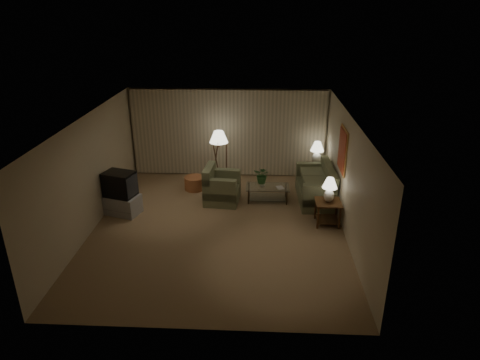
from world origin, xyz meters
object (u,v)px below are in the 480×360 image
at_px(crt_tv, 120,184).
at_px(ottoman, 194,183).
at_px(armchair, 222,188).
at_px(table_lamp_far, 317,151).
at_px(vase, 262,184).
at_px(floor_lamp, 219,157).
at_px(side_table_near, 328,208).
at_px(side_table_far, 316,170).
at_px(table_lamp_near, 330,188).
at_px(coffee_table, 268,191).
at_px(tv_cabinet, 122,204).
at_px(sofa, 315,187).

relative_size(crt_tv, ottoman, 1.49).
relative_size(armchair, table_lamp_far, 1.60).
relative_size(table_lamp_far, vase, 4.28).
bearing_deg(floor_lamp, side_table_near, -38.91).
bearing_deg(side_table_far, table_lamp_near, -90.00).
height_order(table_lamp_near, vase, table_lamp_near).
xyz_separation_m(side_table_far, ottoman, (-3.56, -0.67, -0.21)).
xyz_separation_m(side_table_far, crt_tv, (-5.20, -2.27, 0.41)).
height_order(coffee_table, tv_cabinet, tv_cabinet).
relative_size(side_table_far, crt_tv, 0.70).
relative_size(table_lamp_far, floor_lamp, 0.42).
relative_size(crt_tv, vase, 5.35).
xyz_separation_m(coffee_table, vase, (-0.15, -0.00, 0.22)).
relative_size(armchair, ottoman, 1.91).
distance_m(sofa, tv_cabinet, 5.16).
xyz_separation_m(armchair, table_lamp_near, (2.68, -1.13, 0.57)).
height_order(side_table_far, vase, side_table_far).
distance_m(armchair, crt_tv, 2.68).
bearing_deg(side_table_near, tv_cabinet, 176.55).
xyz_separation_m(armchair, side_table_far, (2.68, 1.45, 0.01)).
bearing_deg(side_table_near, floor_lamp, 141.09).
relative_size(coffee_table, vase, 7.27).
distance_m(sofa, floor_lamp, 2.92).
bearing_deg(floor_lamp, coffee_table, -36.85).
height_order(side_table_near, side_table_far, same).
distance_m(side_table_near, table_lamp_near, 0.55).
distance_m(sofa, vase, 1.45).
height_order(ottoman, vase, vase).
xyz_separation_m(table_lamp_far, ottoman, (-3.56, -0.67, -0.81)).
bearing_deg(crt_tv, vase, 31.49).
relative_size(sofa, floor_lamp, 1.11).
height_order(floor_lamp, ottoman, floor_lamp).
distance_m(side_table_near, vase, 2.03).
height_order(sofa, table_lamp_far, table_lamp_far).
height_order(sofa, tv_cabinet, sofa).
height_order(side_table_near, coffee_table, side_table_near).
distance_m(armchair, table_lamp_far, 3.11).
relative_size(armchair, table_lamp_near, 1.77).
bearing_deg(table_lamp_near, armchair, 157.15).
distance_m(side_table_near, crt_tv, 5.22).
bearing_deg(crt_tv, armchair, 34.92).
bearing_deg(crt_tv, tv_cabinet, 0.00).
bearing_deg(sofa, side_table_near, 4.67).
bearing_deg(crt_tv, table_lamp_far, 40.48).
height_order(side_table_far, ottoman, side_table_far).
relative_size(side_table_near, coffee_table, 0.53).
bearing_deg(side_table_near, table_lamp_near, -175.24).
height_order(sofa, side_table_near, sofa).
xyz_separation_m(side_table_near, floor_lamp, (-2.87, 2.31, 0.44)).
relative_size(armchair, side_table_far, 1.83).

